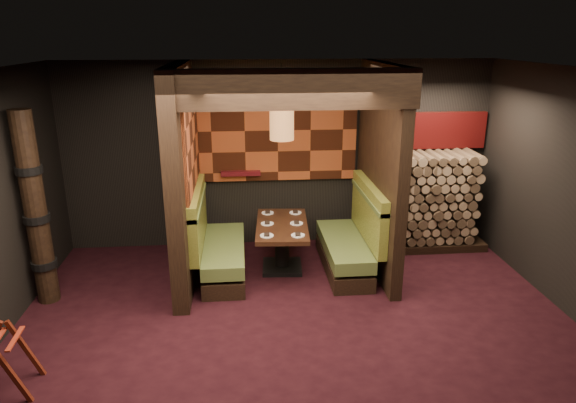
# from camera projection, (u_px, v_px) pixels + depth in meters

# --- Properties ---
(floor) EXTENTS (6.50, 5.50, 0.02)m
(floor) POSITION_uv_depth(u_px,v_px,m) (299.00, 336.00, 5.72)
(floor) COLOR black
(floor) RESTS_ON ground
(ceiling) EXTENTS (6.50, 5.50, 0.02)m
(ceiling) POSITION_uv_depth(u_px,v_px,m) (301.00, 72.00, 4.82)
(ceiling) COLOR black
(ceiling) RESTS_ON ground
(wall_back) EXTENTS (6.50, 0.02, 2.85)m
(wall_back) POSITION_uv_depth(u_px,v_px,m) (279.00, 155.00, 7.88)
(wall_back) COLOR black
(wall_back) RESTS_ON ground
(wall_front) EXTENTS (6.50, 0.02, 2.85)m
(wall_front) POSITION_uv_depth(u_px,v_px,m) (360.00, 395.00, 2.66)
(wall_front) COLOR black
(wall_front) RESTS_ON ground
(partition_left) EXTENTS (0.20, 2.20, 2.85)m
(partition_left) POSITION_uv_depth(u_px,v_px,m) (183.00, 176.00, 6.72)
(partition_left) COLOR black
(partition_left) RESTS_ON floor
(partition_right) EXTENTS (0.15, 2.10, 2.85)m
(partition_right) POSITION_uv_depth(u_px,v_px,m) (380.00, 171.00, 7.00)
(partition_right) COLOR black
(partition_right) RESTS_ON floor
(header_beam) EXTENTS (2.85, 0.18, 0.44)m
(header_beam) POSITION_uv_depth(u_px,v_px,m) (291.00, 89.00, 5.56)
(header_beam) COLOR black
(header_beam) RESTS_ON partition_left
(tapa_back_panel) EXTENTS (2.40, 0.06, 1.55)m
(tapa_back_panel) POSITION_uv_depth(u_px,v_px,m) (278.00, 130.00, 7.71)
(tapa_back_panel) COLOR #AC4B23
(tapa_back_panel) RESTS_ON wall_back
(tapa_side_panel) EXTENTS (0.04, 1.85, 1.45)m
(tapa_side_panel) POSITION_uv_depth(u_px,v_px,m) (192.00, 141.00, 6.76)
(tapa_side_panel) COLOR #AC4B23
(tapa_side_panel) RESTS_ON partition_left
(lacquer_shelf) EXTENTS (0.60, 0.12, 0.07)m
(lacquer_shelf) POSITION_uv_depth(u_px,v_px,m) (241.00, 173.00, 7.80)
(lacquer_shelf) COLOR #551017
(lacquer_shelf) RESTS_ON wall_back
(booth_bench_left) EXTENTS (0.68, 1.60, 1.14)m
(booth_bench_left) POSITION_uv_depth(u_px,v_px,m) (216.00, 247.00, 7.07)
(booth_bench_left) COLOR black
(booth_bench_left) RESTS_ON floor
(booth_bench_right) EXTENTS (0.68, 1.60, 1.14)m
(booth_bench_right) POSITION_uv_depth(u_px,v_px,m) (351.00, 242.00, 7.24)
(booth_bench_right) COLOR black
(booth_bench_right) RESTS_ON floor
(dining_table) EXTENTS (0.79, 1.34, 0.69)m
(dining_table) POSITION_uv_depth(u_px,v_px,m) (282.00, 239.00, 7.20)
(dining_table) COLOR black
(dining_table) RESTS_ON floor
(place_settings) EXTENTS (0.65, 1.10, 0.03)m
(place_settings) POSITION_uv_depth(u_px,v_px,m) (282.00, 223.00, 7.12)
(place_settings) COLOR white
(place_settings) RESTS_ON dining_table
(pendant_lamp) EXTENTS (0.32, 0.32, 0.97)m
(pendant_lamp) POSITION_uv_depth(u_px,v_px,m) (282.00, 123.00, 6.63)
(pendant_lamp) COLOR #945E30
(pendant_lamp) RESTS_ON ceiling
(luggage_rack) EXTENTS (0.64, 0.47, 0.67)m
(luggage_rack) POSITION_uv_depth(u_px,v_px,m) (1.00, 360.00, 4.75)
(luggage_rack) COLOR #4F190D
(luggage_rack) RESTS_ON floor
(totem_column) EXTENTS (0.31, 0.31, 2.40)m
(totem_column) POSITION_uv_depth(u_px,v_px,m) (36.00, 211.00, 6.12)
(totem_column) COLOR black
(totem_column) RESTS_ON floor
(firewood_stack) EXTENTS (1.73, 0.70, 1.50)m
(firewood_stack) POSITION_uv_depth(u_px,v_px,m) (429.00, 201.00, 7.91)
(firewood_stack) COLOR black
(firewood_stack) RESTS_ON floor
(mosaic_header) EXTENTS (1.83, 0.10, 0.56)m
(mosaic_header) POSITION_uv_depth(u_px,v_px,m) (427.00, 131.00, 7.90)
(mosaic_header) COLOR maroon
(mosaic_header) RESTS_ON wall_back
(bay_front_post) EXTENTS (0.08, 0.08, 2.85)m
(bay_front_post) POSITION_uv_depth(u_px,v_px,m) (381.00, 166.00, 7.25)
(bay_front_post) COLOR black
(bay_front_post) RESTS_ON floor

